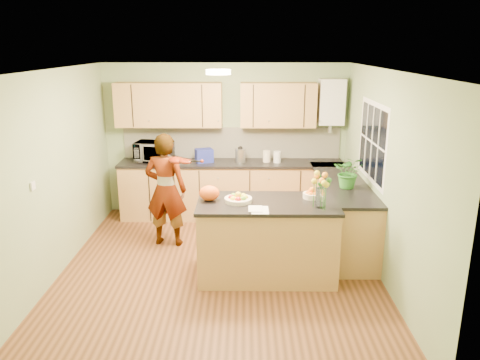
{
  "coord_description": "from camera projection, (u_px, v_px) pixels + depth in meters",
  "views": [
    {
      "loc": [
        0.32,
        -5.44,
        2.78
      ],
      "look_at": [
        0.26,
        0.5,
        1.05
      ],
      "focal_mm": 35.0,
      "sensor_mm": 36.0,
      "label": 1
    }
  ],
  "objects": [
    {
      "name": "floor",
      "position": [
        219.0,
        270.0,
        6.0
      ],
      "size": [
        4.5,
        4.5,
        0.0
      ],
      "primitive_type": "plane",
      "color": "#512F17",
      "rests_on": "ground"
    },
    {
      "name": "ceiling",
      "position": [
        217.0,
        70.0,
        5.3
      ],
      "size": [
        4.0,
        4.5,
        0.02
      ],
      "primitive_type": "cube",
      "color": "white",
      "rests_on": "wall_back"
    },
    {
      "name": "wall_back",
      "position": [
        226.0,
        140.0,
        7.81
      ],
      "size": [
        4.0,
        0.02,
        2.5
      ],
      "primitive_type": "cube",
      "color": "gray",
      "rests_on": "floor"
    },
    {
      "name": "wall_front",
      "position": [
        201.0,
        257.0,
        3.49
      ],
      "size": [
        4.0,
        0.02,
        2.5
      ],
      "primitive_type": "cube",
      "color": "gray",
      "rests_on": "floor"
    },
    {
      "name": "wall_left",
      "position": [
        54.0,
        175.0,
        5.67
      ],
      "size": [
        0.02,
        4.5,
        2.5
      ],
      "primitive_type": "cube",
      "color": "gray",
      "rests_on": "floor"
    },
    {
      "name": "wall_right",
      "position": [
        384.0,
        176.0,
        5.63
      ],
      "size": [
        0.02,
        4.5,
        2.5
      ],
      "primitive_type": "cube",
      "color": "gray",
      "rests_on": "floor"
    },
    {
      "name": "back_counter",
      "position": [
        231.0,
        189.0,
        7.74
      ],
      "size": [
        3.64,
        0.62,
        0.94
      ],
      "color": "#AF8646",
      "rests_on": "floor"
    },
    {
      "name": "right_counter",
      "position": [
        341.0,
        213.0,
        6.66
      ],
      "size": [
        0.62,
        2.24,
        0.94
      ],
      "color": "#AF8646",
      "rests_on": "floor"
    },
    {
      "name": "splashback",
      "position": [
        232.0,
        143.0,
        7.81
      ],
      "size": [
        3.6,
        0.02,
        0.52
      ],
      "primitive_type": "cube",
      "color": "#EEE8CE",
      "rests_on": "back_counter"
    },
    {
      "name": "upper_cabinets",
      "position": [
        214.0,
        105.0,
        7.48
      ],
      "size": [
        3.2,
        0.34,
        0.7
      ],
      "color": "#AF8646",
      "rests_on": "wall_back"
    },
    {
      "name": "boiler",
      "position": [
        331.0,
        102.0,
        7.46
      ],
      "size": [
        0.4,
        0.3,
        0.86
      ],
      "color": "white",
      "rests_on": "wall_back"
    },
    {
      "name": "window_right",
      "position": [
        372.0,
        142.0,
        6.12
      ],
      "size": [
        0.01,
        1.3,
        1.05
      ],
      "color": "white",
      "rests_on": "wall_right"
    },
    {
      "name": "light_switch",
      "position": [
        33.0,
        186.0,
        5.08
      ],
      "size": [
        0.02,
        0.09,
        0.09
      ],
      "primitive_type": "cube",
      "color": "white",
      "rests_on": "wall_left"
    },
    {
      "name": "ceiling_lamp",
      "position": [
        218.0,
        72.0,
        5.6
      ],
      "size": [
        0.3,
        0.3,
        0.07
      ],
      "color": "#FFEABF",
      "rests_on": "ceiling"
    },
    {
      "name": "peninsula_island",
      "position": [
        267.0,
        239.0,
        5.73
      ],
      "size": [
        1.68,
        0.86,
        0.97
      ],
      "color": "#AF8646",
      "rests_on": "floor"
    },
    {
      "name": "fruit_dish",
      "position": [
        238.0,
        198.0,
        5.58
      ],
      "size": [
        0.33,
        0.33,
        0.12
      ],
      "color": "beige",
      "rests_on": "peninsula_island"
    },
    {
      "name": "orange_bowl",
      "position": [
        312.0,
        194.0,
        5.72
      ],
      "size": [
        0.22,
        0.22,
        0.13
      ],
      "color": "beige",
      "rests_on": "peninsula_island"
    },
    {
      "name": "flower_vase",
      "position": [
        321.0,
        179.0,
        5.32
      ],
      "size": [
        0.27,
        0.27,
        0.51
      ],
      "rotation": [
        0.0,
        0.0,
        -0.2
      ],
      "color": "silver",
      "rests_on": "peninsula_island"
    },
    {
      "name": "orange_bag",
      "position": [
        209.0,
        193.0,
        5.62
      ],
      "size": [
        0.3,
        0.27,
        0.18
      ],
      "primitive_type": "ellipsoid",
      "rotation": [
        0.0,
        0.0,
        0.32
      ],
      "color": "#E45112",
      "rests_on": "peninsula_island"
    },
    {
      "name": "papers",
      "position": [
        260.0,
        210.0,
        5.3
      ],
      "size": [
        0.2,
        0.27,
        0.01
      ],
      "primitive_type": "cube",
      "color": "white",
      "rests_on": "peninsula_island"
    },
    {
      "name": "violinist",
      "position": [
        166.0,
        190.0,
        6.57
      ],
      "size": [
        0.64,
        0.47,
        1.62
      ],
      "primitive_type": "imported",
      "rotation": [
        0.0,
        0.0,
        3.0
      ],
      "color": "#E5AD8C",
      "rests_on": "floor"
    },
    {
      "name": "violin",
      "position": [
        177.0,
        160.0,
        6.22
      ],
      "size": [
        0.64,
        0.56,
        0.16
      ],
      "primitive_type": null,
      "rotation": [
        0.17,
        0.0,
        -0.61
      ],
      "color": "#4A0904",
      "rests_on": "violinist"
    },
    {
      "name": "microwave",
      "position": [
        154.0,
        152.0,
        7.61
      ],
      "size": [
        0.63,
        0.48,
        0.32
      ],
      "primitive_type": "imported",
      "rotation": [
        0.0,
        0.0,
        -0.15
      ],
      "color": "white",
      "rests_on": "back_counter"
    },
    {
      "name": "blue_box",
      "position": [
        204.0,
        156.0,
        7.57
      ],
      "size": [
        0.32,
        0.28,
        0.22
      ],
      "primitive_type": "cube",
      "rotation": [
        0.0,
        0.0,
        0.35
      ],
      "color": "navy",
      "rests_on": "back_counter"
    },
    {
      "name": "kettle",
      "position": [
        240.0,
        155.0,
        7.55
      ],
      "size": [
        0.16,
        0.16,
        0.31
      ],
      "rotation": [
        0.0,
        0.0,
        0.42
      ],
      "color": "silver",
      "rests_on": "back_counter"
    },
    {
      "name": "jar_cream",
      "position": [
        267.0,
        156.0,
        7.58
      ],
      "size": [
        0.15,
        0.15,
        0.19
      ],
      "primitive_type": "cylinder",
      "rotation": [
        0.0,
        0.0,
        0.26
      ],
      "color": "beige",
      "rests_on": "back_counter"
    },
    {
      "name": "jar_white",
      "position": [
        277.0,
        157.0,
        7.54
      ],
      "size": [
        0.14,
        0.14,
        0.18
      ],
      "primitive_type": "cylinder",
      "rotation": [
        0.0,
        0.0,
        0.2
      ],
      "color": "white",
      "rests_on": "back_counter"
    },
    {
      "name": "potted_plant",
      "position": [
        349.0,
        172.0,
        6.16
      ],
      "size": [
        0.47,
        0.44,
        0.44
      ],
      "primitive_type": "imported",
      "rotation": [
        0.0,
        0.0,
        -0.29
      ],
      "color": "#317C29",
      "rests_on": "right_counter"
    }
  ]
}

